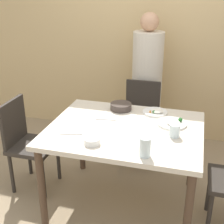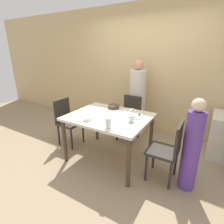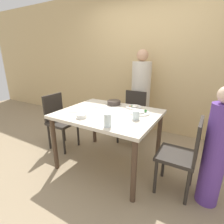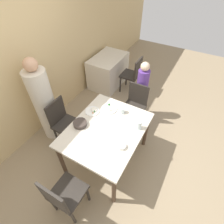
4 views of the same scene
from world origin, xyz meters
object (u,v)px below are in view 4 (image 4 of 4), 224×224
object	(u,v)px
person_child	(141,93)
glass_water_tall	(139,125)
chair_adult_spot	(64,122)
plate_rice_adult	(93,111)
chair_child_spot	(135,105)
bowl_curry	(80,123)
person_adult	(45,105)

from	to	relation	value
person_child	glass_water_tall	world-z (taller)	person_child
chair_adult_spot	plate_rice_adult	xyz separation A→B (m)	(0.22, -0.48, 0.30)
chair_child_spot	chair_adult_spot	bearing A→B (deg)	-132.06
bowl_curry	plate_rice_adult	size ratio (longest dim) A/B	0.89
chair_child_spot	plate_rice_adult	bearing A→B (deg)	-118.27
person_adult	person_child	world-z (taller)	person_adult
person_adult	plate_rice_adult	size ratio (longest dim) A/B	7.06
chair_child_spot	person_child	world-z (taller)	person_child
person_child	plate_rice_adult	distance (m)	1.15
glass_water_tall	plate_rice_adult	bearing A→B (deg)	92.82
chair_adult_spot	chair_child_spot	world-z (taller)	same
chair_adult_spot	chair_child_spot	bearing A→B (deg)	-42.06
person_adult	person_child	size ratio (longest dim) A/B	1.28
chair_child_spot	bowl_curry	distance (m)	1.21
chair_child_spot	person_adult	bearing A→B (deg)	-141.40
bowl_curry	glass_water_tall	xyz separation A→B (m)	(0.36, -0.77, 0.04)
person_child	chair_adult_spot	bearing A→B (deg)	144.89
plate_rice_adult	person_child	bearing A→B (deg)	-21.49
bowl_curry	glass_water_tall	distance (m)	0.85
person_child	bowl_curry	world-z (taller)	person_child
plate_rice_adult	glass_water_tall	distance (m)	0.77
person_adult	glass_water_tall	world-z (taller)	person_adult
bowl_curry	plate_rice_adult	xyz separation A→B (m)	(0.33, -0.00, -0.02)
chair_adult_spot	person_child	xyz separation A→B (m)	(1.27, -0.89, 0.10)
person_child	bowl_curry	xyz separation A→B (m)	(-1.38, 0.42, 0.22)
chair_adult_spot	glass_water_tall	xyz separation A→B (m)	(0.26, -1.25, 0.36)
bowl_curry	chair_adult_spot	bearing A→B (deg)	77.83
glass_water_tall	bowl_curry	bearing A→B (deg)	115.33
chair_child_spot	glass_water_tall	world-z (taller)	glass_water_tall
chair_adult_spot	chair_child_spot	xyz separation A→B (m)	(0.99, -0.89, 0.00)
chair_adult_spot	chair_child_spot	distance (m)	1.34
chair_adult_spot	person_child	world-z (taller)	person_child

